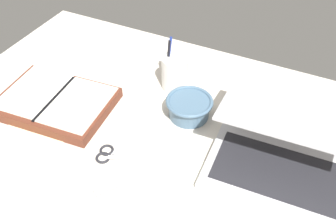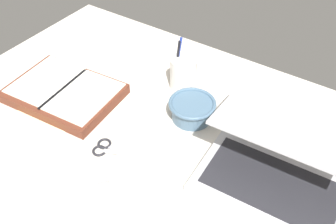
{
  "view_description": "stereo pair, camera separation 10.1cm",
  "coord_description": "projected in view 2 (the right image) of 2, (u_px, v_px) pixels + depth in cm",
  "views": [
    {
      "loc": [
        33.04,
        -61.16,
        78.26
      ],
      "look_at": [
        0.69,
        5.78,
        9.0
      ],
      "focal_mm": 40.0,
      "sensor_mm": 36.0,
      "label": 1
    },
    {
      "loc": [
        41.85,
        -56.13,
        78.26
      ],
      "look_at": [
        0.69,
        5.78,
        9.0
      ],
      "focal_mm": 40.0,
      "sensor_mm": 36.0,
      "label": 2
    }
  ],
  "objects": [
    {
      "name": "paper_sheet_front",
      "position": [
        150.0,
        193.0,
        0.91
      ],
      "size": [
        23.36,
        28.95,
        0.16
      ],
      "primitive_type": "cube",
      "rotation": [
        0.0,
        0.0,
        0.1
      ],
      "color": "silver",
      "rests_on": "desk_top"
    },
    {
      "name": "usb_drive",
      "position": [
        97.0,
        181.0,
        0.93
      ],
      "size": [
        5.7,
        6.65,
        1.0
      ],
      "rotation": [
        0.0,
        0.0,
        -0.67
      ],
      "color": "#99999E",
      "rests_on": "desk_top"
    },
    {
      "name": "planner",
      "position": [
        65.0,
        92.0,
        1.16
      ],
      "size": [
        34.85,
        26.2,
        3.62
      ],
      "rotation": [
        0.0,
        0.0,
        0.08
      ],
      "color": "brown",
      "rests_on": "desk_top"
    },
    {
      "name": "laptop",
      "position": [
        279.0,
        165.0,
        0.9
      ],
      "size": [
        37.28,
        34.52,
        15.55
      ],
      "rotation": [
        0.0,
        0.0,
        0.05
      ],
      "color": "#B7B7BC",
      "rests_on": "desk_top"
    },
    {
      "name": "paper_sheet_beside_planner",
      "position": [
        24.0,
        130.0,
        1.06
      ],
      "size": [
        21.54,
        25.61,
        0.16
      ],
      "primitive_type": "cube",
      "rotation": [
        0.0,
        0.0,
        -0.17
      ],
      "color": "#F4EFB2",
      "rests_on": "desk_top"
    },
    {
      "name": "bowl",
      "position": [
        192.0,
        109.0,
        1.08
      ],
      "size": [
        13.78,
        13.78,
        6.05
      ],
      "color": "slate",
      "rests_on": "desk_top"
    },
    {
      "name": "scissors",
      "position": [
        107.0,
        149.0,
        1.01
      ],
      "size": [
        13.91,
        7.25,
        0.8
      ],
      "rotation": [
        0.0,
        0.0,
        0.2
      ],
      "color": "#B7B7BC",
      "rests_on": "desk_top"
    },
    {
      "name": "desk_top",
      "position": [
        154.0,
        144.0,
        1.04
      ],
      "size": [
        140.0,
        100.0,
        2.0
      ],
      "primitive_type": "cube",
      "color": "beige",
      "rests_on": "ground"
    },
    {
      "name": "pen_cup",
      "position": [
        183.0,
        73.0,
        1.17
      ],
      "size": [
        8.38,
        8.38,
        16.81
      ],
      "color": "white",
      "rests_on": "desk_top"
    }
  ]
}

